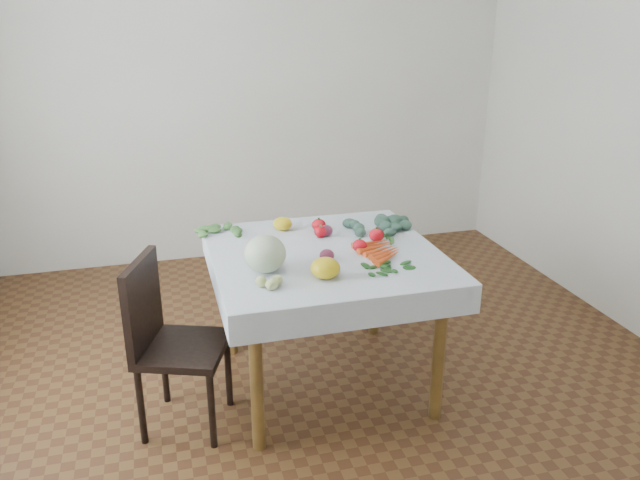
# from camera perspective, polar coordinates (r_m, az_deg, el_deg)

# --- Properties ---
(ground) EXTENTS (4.00, 4.00, 0.00)m
(ground) POSITION_cam_1_polar(r_m,az_deg,el_deg) (3.47, 0.46, -12.77)
(ground) COLOR brown
(back_wall) EXTENTS (4.00, 0.04, 2.70)m
(back_wall) POSITION_cam_1_polar(r_m,az_deg,el_deg) (4.89, -6.09, 13.90)
(back_wall) COLOR white
(back_wall) RESTS_ON ground
(table) EXTENTS (1.00, 1.00, 0.75)m
(table) POSITION_cam_1_polar(r_m,az_deg,el_deg) (3.16, 0.49, -2.82)
(table) COLOR brown
(table) RESTS_ON ground
(tablecloth) EXTENTS (1.12, 1.12, 0.01)m
(tablecloth) POSITION_cam_1_polar(r_m,az_deg,el_deg) (3.12, 0.50, -1.15)
(tablecloth) COLOR white
(tablecloth) RESTS_ON table
(chair) EXTENTS (0.49, 0.49, 0.85)m
(chair) POSITION_cam_1_polar(r_m,az_deg,el_deg) (3.01, -13.96, -8.30)
(chair) COLOR black
(chair) RESTS_ON ground
(cabbage) EXTENTS (0.20, 0.20, 0.17)m
(cabbage) POSITION_cam_1_polar(r_m,az_deg,el_deg) (2.87, -5.03, -1.26)
(cabbage) COLOR #B6CAA9
(cabbage) RESTS_ON tablecloth
(tomato_a) EXTENTS (0.08, 0.08, 0.07)m
(tomato_a) POSITION_cam_1_polar(r_m,az_deg,el_deg) (3.40, -0.11, 1.38)
(tomato_a) COLOR red
(tomato_a) RESTS_ON tablecloth
(tomato_b) EXTENTS (0.08, 0.08, 0.06)m
(tomato_b) POSITION_cam_1_polar(r_m,az_deg,el_deg) (3.31, 0.06, 0.76)
(tomato_b) COLOR red
(tomato_b) RESTS_ON tablecloth
(tomato_c) EXTENTS (0.08, 0.08, 0.06)m
(tomato_c) POSITION_cam_1_polar(r_m,az_deg,el_deg) (3.12, 3.65, -0.53)
(tomato_c) COLOR red
(tomato_c) RESTS_ON tablecloth
(tomato_d) EXTENTS (0.10, 0.10, 0.07)m
(tomato_d) POSITION_cam_1_polar(r_m,az_deg,el_deg) (3.26, 5.19, 0.47)
(tomato_d) COLOR red
(tomato_d) RESTS_ON tablecloth
(heirloom_back) EXTENTS (0.12, 0.12, 0.07)m
(heirloom_back) POSITION_cam_1_polar(r_m,az_deg,el_deg) (3.42, -3.44, 1.50)
(heirloom_back) COLOR gold
(heirloom_back) RESTS_ON tablecloth
(heirloom_front) EXTENTS (0.16, 0.16, 0.10)m
(heirloom_front) POSITION_cam_1_polar(r_m,az_deg,el_deg) (2.81, 0.49, -2.58)
(heirloom_front) COLOR gold
(heirloom_front) RESTS_ON tablecloth
(onion_a) EXTENTS (0.07, 0.07, 0.06)m
(onion_a) POSITION_cam_1_polar(r_m,az_deg,el_deg) (3.33, 0.58, 0.87)
(onion_a) COLOR #5D1A34
(onion_a) RESTS_ON tablecloth
(onion_b) EXTENTS (0.09, 0.09, 0.06)m
(onion_b) POSITION_cam_1_polar(r_m,az_deg,el_deg) (3.00, 0.63, -1.42)
(onion_b) COLOR #5D1A34
(onion_b) RESTS_ON tablecloth
(tomatillo_cluster) EXTENTS (0.11, 0.12, 0.04)m
(tomatillo_cluster) POSITION_cam_1_polar(r_m,az_deg,el_deg) (2.74, -4.39, -3.81)
(tomatillo_cluster) COLOR #CFD87C
(tomatillo_cluster) RESTS_ON tablecloth
(carrot_bunch) EXTENTS (0.22, 0.32, 0.03)m
(carrot_bunch) POSITION_cam_1_polar(r_m,az_deg,el_deg) (3.12, 5.58, -0.88)
(carrot_bunch) COLOR #F4591B
(carrot_bunch) RESTS_ON tablecloth
(kale_bunch) EXTENTS (0.32, 0.30, 0.04)m
(kale_bunch) POSITION_cam_1_polar(r_m,az_deg,el_deg) (3.43, 5.62, 1.24)
(kale_bunch) COLOR #375A4A
(kale_bunch) RESTS_ON tablecloth
(basil_bunch) EXTENTS (0.22, 0.16, 0.01)m
(basil_bunch) POSITION_cam_1_polar(r_m,az_deg,el_deg) (2.94, 6.22, -2.54)
(basil_bunch) COLOR #1B571E
(basil_bunch) RESTS_ON tablecloth
(dill_bunch) EXTENTS (0.25, 0.19, 0.02)m
(dill_bunch) POSITION_cam_1_polar(r_m,az_deg,el_deg) (3.41, -8.96, 0.81)
(dill_bunch) COLOR #3F7033
(dill_bunch) RESTS_ON tablecloth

